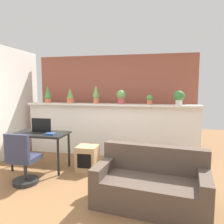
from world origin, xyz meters
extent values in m
plane|color=brown|center=(0.00, 0.00, 0.00)|extent=(12.00, 12.00, 0.00)
cube|color=white|center=(0.00, 2.00, 0.62)|extent=(4.17, 0.16, 1.24)
cube|color=white|center=(0.00, 1.96, 1.26)|extent=(4.17, 0.30, 0.04)
cube|color=#9E5442|center=(0.00, 2.60, 1.25)|extent=(4.17, 0.10, 2.50)
cylinder|color=#C66B42|center=(-1.61, 1.98, 1.33)|extent=(0.16, 0.16, 0.10)
sphere|color=#4C9347|center=(-1.61, 1.98, 1.43)|extent=(0.17, 0.17, 0.17)
cone|color=#4C9347|center=(-1.61, 1.98, 1.58)|extent=(0.14, 0.14, 0.24)
cylinder|color=#C66B42|center=(-1.00, 1.98, 1.34)|extent=(0.17, 0.17, 0.13)
cone|color=#669E4C|center=(-1.00, 1.98, 1.53)|extent=(0.16, 0.16, 0.24)
cylinder|color=#C66B42|center=(-0.33, 1.94, 1.34)|extent=(0.12, 0.12, 0.14)
sphere|color=#669E4C|center=(-0.33, 1.94, 1.46)|extent=(0.16, 0.16, 0.16)
cone|color=#669E4C|center=(-0.33, 1.94, 1.61)|extent=(0.13, 0.13, 0.23)
cylinder|color=#B7474C|center=(0.28, 1.95, 1.35)|extent=(0.16, 0.16, 0.14)
sphere|color=#669E4C|center=(0.28, 1.95, 1.50)|extent=(0.22, 0.22, 0.22)
cylinder|color=#C66B42|center=(0.94, 1.93, 1.33)|extent=(0.12, 0.12, 0.11)
sphere|color=#4C9347|center=(0.94, 1.93, 1.43)|extent=(0.14, 0.14, 0.14)
cylinder|color=silver|center=(1.59, 1.95, 1.33)|extent=(0.15, 0.15, 0.11)
sphere|color=#3D843D|center=(1.59, 1.95, 1.48)|extent=(0.24, 0.24, 0.24)
cylinder|color=black|center=(-1.69, 0.60, 0.35)|extent=(0.04, 0.04, 0.71)
cylinder|color=black|center=(-0.69, 0.60, 0.35)|extent=(0.04, 0.04, 0.71)
cylinder|color=black|center=(-1.69, 1.10, 0.35)|extent=(0.04, 0.04, 0.71)
cylinder|color=black|center=(-0.69, 1.10, 0.35)|extent=(0.04, 0.04, 0.71)
cube|color=black|center=(-1.19, 0.85, 0.73)|extent=(1.10, 0.60, 0.04)
cube|color=black|center=(-1.21, 0.93, 0.89)|extent=(0.42, 0.04, 0.28)
cylinder|color=#262628|center=(-1.10, 0.17, 0.04)|extent=(0.44, 0.44, 0.07)
cylinder|color=#333333|center=(-1.10, 0.17, 0.24)|extent=(0.06, 0.06, 0.34)
cube|color=#2D334C|center=(-1.10, 0.17, 0.45)|extent=(0.44, 0.44, 0.08)
cube|color=#2D334C|center=(-1.11, -0.02, 0.70)|extent=(0.44, 0.09, 0.42)
cube|color=tan|center=(-0.24, 0.98, 0.25)|extent=(0.40, 0.40, 0.50)
cube|color=black|center=(-0.24, 0.79, 0.25)|extent=(0.28, 0.04, 0.28)
cube|color=#2D4C8C|center=(-0.90, 0.72, 0.77)|extent=(0.18, 0.12, 0.04)
cube|color=brown|center=(1.05, -0.12, 0.20)|extent=(1.65, 0.96, 0.40)
cube|color=brown|center=(1.09, 0.18, 0.60)|extent=(1.57, 0.37, 0.40)
cube|color=brown|center=(0.36, -0.03, 0.48)|extent=(0.26, 0.77, 0.16)
cube|color=brown|center=(1.74, -0.22, 0.48)|extent=(0.26, 0.77, 0.16)
camera|label=1|loc=(1.12, -3.05, 1.67)|focal=34.59mm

